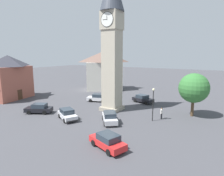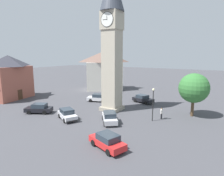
{
  "view_description": "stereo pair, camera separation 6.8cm",
  "coord_description": "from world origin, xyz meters",
  "px_view_note": "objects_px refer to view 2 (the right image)",
  "views": [
    {
      "loc": [
        -16.16,
        26.48,
        9.21
      ],
      "look_at": [
        0.0,
        0.0,
        3.72
      ],
      "focal_mm": 30.57,
      "sensor_mm": 36.0,
      "label": 1
    },
    {
      "loc": [
        -16.22,
        26.45,
        9.21
      ],
      "look_at": [
        0.0,
        0.0,
        3.72
      ],
      "focal_mm": 30.57,
      "sensor_mm": 36.0,
      "label": 2
    }
  ],
  "objects_px": {
    "car_silver_kerb": "(98,98)",
    "lamp_post": "(153,99)",
    "car_white_side": "(67,114)",
    "clock_tower": "(112,27)",
    "car_black_far": "(110,117)",
    "car_green_alley": "(107,141)",
    "building_terrace_right": "(9,77)",
    "car_blue_kerb": "(39,108)",
    "tree": "(194,88)",
    "car_red_corner": "(143,99)",
    "building_shop_left": "(104,70)",
    "pedestrian": "(162,112)"
  },
  "relations": [
    {
      "from": "car_green_alley",
      "to": "building_terrace_right",
      "type": "height_order",
      "value": "building_terrace_right"
    },
    {
      "from": "car_blue_kerb",
      "to": "tree",
      "type": "xyz_separation_m",
      "value": [
        -21.01,
        -11.1,
        3.53
      ]
    },
    {
      "from": "car_black_far",
      "to": "lamp_post",
      "type": "bearing_deg",
      "value": -142.32
    },
    {
      "from": "car_red_corner",
      "to": "pedestrian",
      "type": "height_order",
      "value": "pedestrian"
    },
    {
      "from": "car_white_side",
      "to": "lamp_post",
      "type": "distance_m",
      "value": 12.34
    },
    {
      "from": "car_blue_kerb",
      "to": "pedestrian",
      "type": "height_order",
      "value": "pedestrian"
    },
    {
      "from": "car_blue_kerb",
      "to": "building_shop_left",
      "type": "relative_size",
      "value": 0.38
    },
    {
      "from": "clock_tower",
      "to": "car_red_corner",
      "type": "relative_size",
      "value": 5.16
    },
    {
      "from": "car_silver_kerb",
      "to": "building_shop_left",
      "type": "height_order",
      "value": "building_shop_left"
    },
    {
      "from": "building_terrace_right",
      "to": "lamp_post",
      "type": "xyz_separation_m",
      "value": [
        -30.1,
        -2.39,
        -1.46
      ]
    },
    {
      "from": "car_silver_kerb",
      "to": "building_terrace_right",
      "type": "height_order",
      "value": "building_terrace_right"
    },
    {
      "from": "car_green_alley",
      "to": "tree",
      "type": "relative_size",
      "value": 0.68
    },
    {
      "from": "car_white_side",
      "to": "tree",
      "type": "distance_m",
      "value": 18.92
    },
    {
      "from": "car_green_alley",
      "to": "tree",
      "type": "height_order",
      "value": "tree"
    },
    {
      "from": "tree",
      "to": "lamp_post",
      "type": "distance_m",
      "value": 6.89
    },
    {
      "from": "pedestrian",
      "to": "tree",
      "type": "bearing_deg",
      "value": -134.08
    },
    {
      "from": "car_green_alley",
      "to": "lamp_post",
      "type": "relative_size",
      "value": 0.96
    },
    {
      "from": "clock_tower",
      "to": "car_silver_kerb",
      "type": "xyz_separation_m",
      "value": [
        5.35,
        -3.39,
        -12.61
      ]
    },
    {
      "from": "car_blue_kerb",
      "to": "tree",
      "type": "relative_size",
      "value": 0.68
    },
    {
      "from": "building_terrace_right",
      "to": "lamp_post",
      "type": "relative_size",
      "value": 2.0
    },
    {
      "from": "car_black_far",
      "to": "car_blue_kerb",
      "type": "bearing_deg",
      "value": 10.5
    },
    {
      "from": "car_black_far",
      "to": "building_terrace_right",
      "type": "height_order",
      "value": "building_terrace_right"
    },
    {
      "from": "car_blue_kerb",
      "to": "car_green_alley",
      "type": "distance_m",
      "value": 16.06
    },
    {
      "from": "clock_tower",
      "to": "building_terrace_right",
      "type": "bearing_deg",
      "value": 10.45
    },
    {
      "from": "clock_tower",
      "to": "car_black_far",
      "type": "height_order",
      "value": "clock_tower"
    },
    {
      "from": "car_white_side",
      "to": "car_green_alley",
      "type": "distance_m",
      "value": 10.46
    },
    {
      "from": "car_blue_kerb",
      "to": "lamp_post",
      "type": "height_order",
      "value": "lamp_post"
    },
    {
      "from": "clock_tower",
      "to": "pedestrian",
      "type": "xyz_separation_m",
      "value": [
        -8.51,
        0.2,
        -12.37
      ]
    },
    {
      "from": "car_black_far",
      "to": "car_red_corner",
      "type": "bearing_deg",
      "value": -88.38
    },
    {
      "from": "car_silver_kerb",
      "to": "car_green_alley",
      "type": "height_order",
      "value": "same"
    },
    {
      "from": "car_red_corner",
      "to": "tree",
      "type": "relative_size",
      "value": 0.68
    },
    {
      "from": "pedestrian",
      "to": "lamp_post",
      "type": "xyz_separation_m",
      "value": [
        0.81,
        1.53,
        2.14
      ]
    },
    {
      "from": "car_blue_kerb",
      "to": "pedestrian",
      "type": "relative_size",
      "value": 2.62
    },
    {
      "from": "car_red_corner",
      "to": "building_terrace_right",
      "type": "distance_m",
      "value": 27.68
    },
    {
      "from": "lamp_post",
      "to": "car_black_far",
      "type": "bearing_deg",
      "value": 37.68
    },
    {
      "from": "clock_tower",
      "to": "tree",
      "type": "height_order",
      "value": "clock_tower"
    },
    {
      "from": "building_terrace_right",
      "to": "lamp_post",
      "type": "height_order",
      "value": "building_terrace_right"
    },
    {
      "from": "car_silver_kerb",
      "to": "lamp_post",
      "type": "xyz_separation_m",
      "value": [
        -13.05,
        5.13,
        2.39
      ]
    },
    {
      "from": "car_blue_kerb",
      "to": "car_white_side",
      "type": "distance_m",
      "value": 5.98
    },
    {
      "from": "car_black_far",
      "to": "car_green_alley",
      "type": "xyz_separation_m",
      "value": [
        -3.67,
        6.24,
        0.0
      ]
    },
    {
      "from": "car_green_alley",
      "to": "car_red_corner",
      "type": "bearing_deg",
      "value": -77.94
    },
    {
      "from": "car_white_side",
      "to": "car_green_alley",
      "type": "bearing_deg",
      "value": 156.27
    },
    {
      "from": "car_white_side",
      "to": "car_blue_kerb",
      "type": "bearing_deg",
      "value": 1.66
    },
    {
      "from": "clock_tower",
      "to": "car_white_side",
      "type": "distance_m",
      "value": 14.95
    },
    {
      "from": "car_silver_kerb",
      "to": "building_shop_left",
      "type": "xyz_separation_m",
      "value": [
        6.4,
        -11.77,
        4.36
      ]
    },
    {
      "from": "car_silver_kerb",
      "to": "car_red_corner",
      "type": "relative_size",
      "value": 1.01
    },
    {
      "from": "clock_tower",
      "to": "car_white_side",
      "type": "height_order",
      "value": "clock_tower"
    },
    {
      "from": "car_silver_kerb",
      "to": "building_terrace_right",
      "type": "xyz_separation_m",
      "value": [
        17.05,
        7.52,
        3.85
      ]
    },
    {
      "from": "car_red_corner",
      "to": "car_green_alley",
      "type": "relative_size",
      "value": 0.99
    },
    {
      "from": "car_blue_kerb",
      "to": "lamp_post",
      "type": "bearing_deg",
      "value": -160.53
    }
  ]
}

